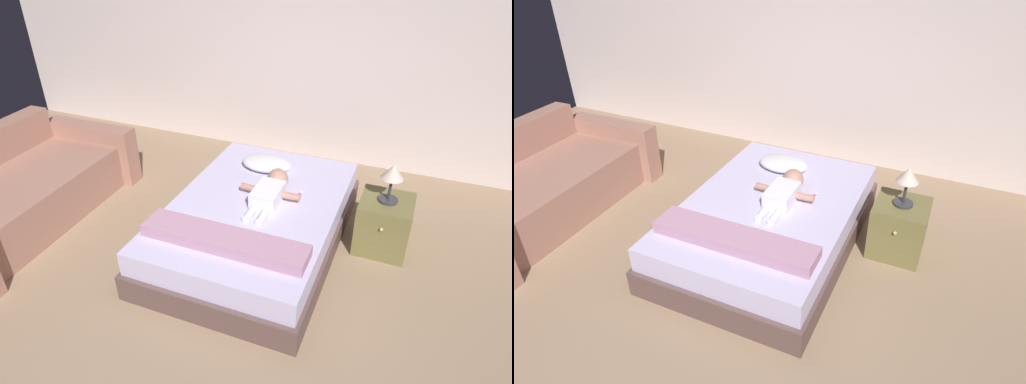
{
  "view_description": "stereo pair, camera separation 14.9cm",
  "coord_description": "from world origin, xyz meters",
  "views": [
    {
      "loc": [
        1.25,
        -1.73,
        2.42
      ],
      "look_at": [
        0.1,
        1.14,
        0.52
      ],
      "focal_mm": 30.88,
      "sensor_mm": 36.0,
      "label": 1
    },
    {
      "loc": [
        1.38,
        -1.67,
        2.42
      ],
      "look_at": [
        0.1,
        1.14,
        0.52
      ],
      "focal_mm": 30.88,
      "sensor_mm": 36.0,
      "label": 2
    }
  ],
  "objects": [
    {
      "name": "nightstand",
      "position": [
        1.12,
        1.48,
        0.24
      ],
      "size": [
        0.43,
        0.46,
        0.47
      ],
      "color": "olive",
      "rests_on": "ground_plane"
    },
    {
      "name": "lamp",
      "position": [
        1.12,
        1.48,
        0.71
      ],
      "size": [
        0.18,
        0.18,
        0.33
      ],
      "color": "#333338",
      "rests_on": "nightstand"
    },
    {
      "name": "toothbrush",
      "position": [
        0.39,
        1.36,
        0.42
      ],
      "size": [
        0.08,
        0.12,
        0.02
      ],
      "color": "#B830A6",
      "rests_on": "bed"
    },
    {
      "name": "bed",
      "position": [
        0.1,
        1.14,
        0.2
      ],
      "size": [
        1.39,
        2.07,
        0.42
      ],
      "color": "brown",
      "rests_on": "ground_plane"
    },
    {
      "name": "couch",
      "position": [
        -2.09,
        0.67,
        0.28
      ],
      "size": [
        1.17,
        2.1,
        0.77
      ],
      "color": "#A37160",
      "rests_on": "ground_plane"
    },
    {
      "name": "baby",
      "position": [
        0.19,
        1.24,
        0.49
      ],
      "size": [
        0.53,
        0.68,
        0.18
      ],
      "color": "white",
      "rests_on": "bed"
    },
    {
      "name": "pillow",
      "position": [
        -0.03,
        1.71,
        0.47
      ],
      "size": [
        0.47,
        0.31,
        0.12
      ],
      "color": "white",
      "rests_on": "bed"
    },
    {
      "name": "ground_plane",
      "position": [
        0.0,
        0.0,
        0.0
      ],
      "size": [
        8.0,
        8.0,
        0.0
      ],
      "primitive_type": "plane",
      "color": "#9B7E60"
    },
    {
      "name": "wall_behind_bed",
      "position": [
        0.0,
        3.0,
        1.45
      ],
      "size": [
        8.0,
        0.12,
        2.9
      ],
      "primitive_type": "cube",
      "color": "silver",
      "rests_on": "ground_plane"
    },
    {
      "name": "blanket",
      "position": [
        0.1,
        0.52,
        0.46
      ],
      "size": [
        1.25,
        0.26,
        0.09
      ],
      "color": "#B4839E",
      "rests_on": "bed"
    }
  ]
}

